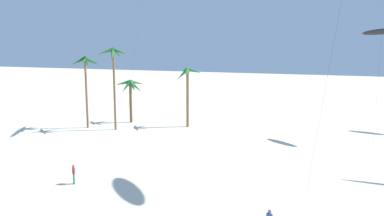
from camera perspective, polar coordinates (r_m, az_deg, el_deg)
palm_tree_0 at (r=54.86m, az=-11.12°, el=6.65°), size 4.22×4.01×11.22m
palm_tree_1 at (r=57.10m, az=-14.92°, el=5.65°), size 4.19×3.94×9.96m
palm_tree_2 at (r=60.12m, az=-8.75°, el=2.85°), size 4.17×4.03×6.41m
palm_tree_3 at (r=56.11m, az=-0.61°, el=4.11°), size 3.78×4.16×8.43m
flying_kite_3 at (r=53.01m, az=25.40°, el=9.78°), size 4.64×5.20×13.73m
person_near_left at (r=35.83m, az=-16.47°, el=-8.91°), size 0.41×0.36×1.69m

